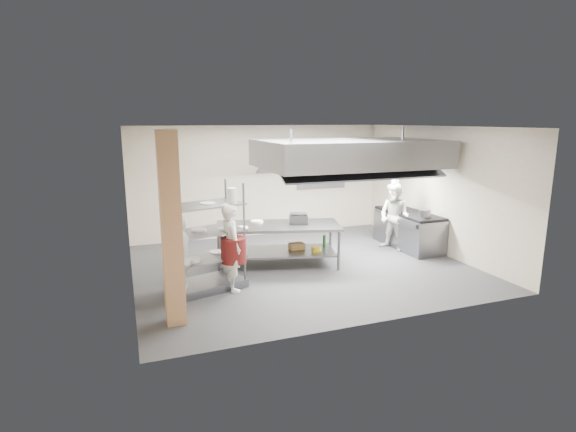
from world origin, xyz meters
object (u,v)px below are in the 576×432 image
object	(u,v)px
griddle	(298,219)
stockpot	(425,214)
chef_head	(231,247)
chef_line	(394,217)
chef_plating	(181,260)
island	(278,245)
pass_rack	(206,237)
cooking_range	(408,231)

from	to	relation	value
griddle	stockpot	size ratio (longest dim) A/B	1.42
chef_head	chef_line	xyz separation A→B (m)	(4.34, 1.25, -0.01)
chef_plating	stockpot	xyz separation A→B (m)	(5.72, 0.93, 0.22)
chef_head	griddle	world-z (taller)	chef_head
griddle	island	bearing A→B (deg)	-164.93
chef_line	griddle	xyz separation A→B (m)	(-2.57, -0.15, 0.18)
chef_line	stockpot	distance (m)	0.75
island	chef_head	xyz separation A→B (m)	(-1.30, -1.13, 0.38)
pass_rack	griddle	world-z (taller)	pass_rack
chef_plating	pass_rack	bearing A→B (deg)	151.83
chef_plating	stockpot	size ratio (longest dim) A/B	5.48
chef_plating	cooking_range	bearing A→B (deg)	123.97
pass_rack	stockpot	size ratio (longest dim) A/B	7.08
chef_head	chef_plating	size ratio (longest dim) A/B	1.07
island	pass_rack	world-z (taller)	pass_rack
griddle	stockpot	distance (m)	3.02
pass_rack	stockpot	distance (m)	5.19
island	cooking_range	bearing A→B (deg)	18.07
cooking_range	chef_plating	size ratio (longest dim) A/B	1.28
pass_rack	cooking_range	world-z (taller)	pass_rack
cooking_range	griddle	distance (m)	3.12
cooking_range	chef_head	size ratio (longest dim) A/B	1.20
chef_line	cooking_range	bearing A→B (deg)	76.42
island	chef_line	xyz separation A→B (m)	(3.04, 0.12, 0.37)
stockpot	chef_plating	bearing A→B (deg)	-170.80
chef_line	stockpot	world-z (taller)	chef_line
cooking_range	chef_line	bearing A→B (deg)	-170.54
cooking_range	chef_line	xyz separation A→B (m)	(-0.48, -0.08, 0.40)
cooking_range	island	bearing A→B (deg)	-176.74
griddle	cooking_range	bearing A→B (deg)	22.60
island	chef_line	bearing A→B (deg)	17.09
pass_rack	chef_line	size ratio (longest dim) A/B	1.22
cooking_range	stockpot	bearing A→B (deg)	-95.42
pass_rack	chef_line	world-z (taller)	pass_rack
stockpot	pass_rack	bearing A→B (deg)	-175.41
cooking_range	chef_plating	xyz separation A→B (m)	(-5.78, -1.61, 0.36)
chef_head	stockpot	size ratio (longest dim) A/B	5.89
pass_rack	stockpot	xyz separation A→B (m)	(5.18, 0.42, -0.01)
cooking_range	chef_head	world-z (taller)	chef_head
cooking_range	pass_rack	bearing A→B (deg)	-168.14
chef_head	chef_line	world-z (taller)	chef_head
island	chef_head	size ratio (longest dim) A/B	1.60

